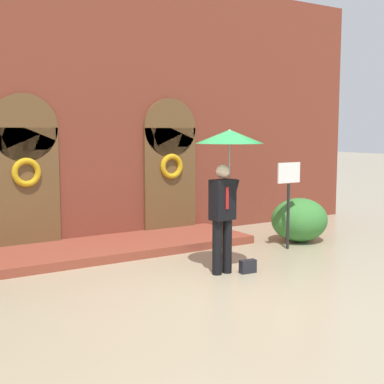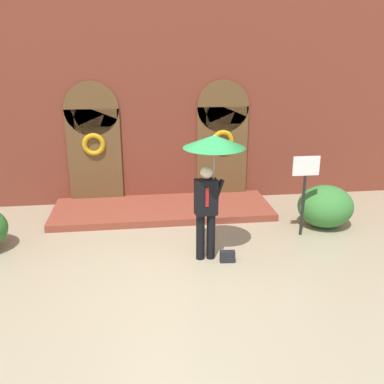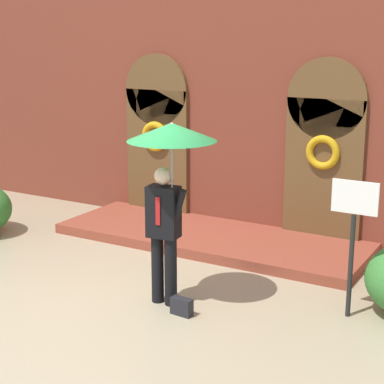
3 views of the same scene
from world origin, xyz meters
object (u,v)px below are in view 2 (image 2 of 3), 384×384
sign_post (305,183)px  shrub_right (325,206)px  handbag (227,257)px  person_with_umbrella (212,160)px

sign_post → shrub_right: bearing=30.0°
handbag → shrub_right: 2.88m
sign_post → person_with_umbrella: bearing=-158.9°
person_with_umbrella → shrub_right: size_ratio=1.94×
person_with_umbrella → handbag: size_ratio=8.44×
person_with_umbrella → shrub_right: 3.36m
handbag → sign_post: (1.80, 1.00, 1.05)m
person_with_umbrella → sign_post: (2.08, 0.80, -0.75)m
shrub_right → sign_post: bearing=-150.0°
sign_post → shrub_right: 1.07m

